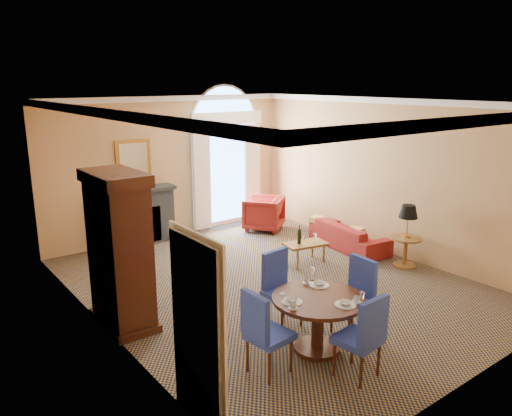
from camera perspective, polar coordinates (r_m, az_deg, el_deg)
ground at (r=9.05m, az=1.94°, el=-8.63°), size 7.50×7.50×0.00m
room_envelope at (r=8.90m, az=-0.79°, el=7.76°), size 6.04×7.52×3.45m
armoire at (r=7.51m, az=-15.30°, el=-5.01°), size 0.66×1.18×2.31m
dining_table at (r=6.80m, az=7.11°, el=-11.67°), size 1.23×1.23×0.98m
dining_chair_north at (r=7.46m, az=2.65°, el=-8.58°), size 0.53×0.55×1.11m
dining_chair_south at (r=6.25m, az=12.33°, el=-13.76°), size 0.55×0.55×1.11m
dining_chair_east at (r=7.34m, az=11.46°, el=-9.29°), size 0.55×0.55×1.11m
dining_chair_west at (r=6.21m, az=0.76°, el=-13.57°), size 0.55×0.55×1.11m
sofa at (r=10.98m, az=10.58°, el=-3.12°), size 0.97×1.99×0.56m
armchair at (r=12.08m, az=0.88°, el=-0.62°), size 1.23×1.23×0.81m
coffee_table at (r=9.91m, az=5.65°, el=-4.08°), size 0.91×0.62×0.81m
side_table at (r=10.03m, az=16.89°, el=-2.23°), size 0.59×0.59×1.21m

